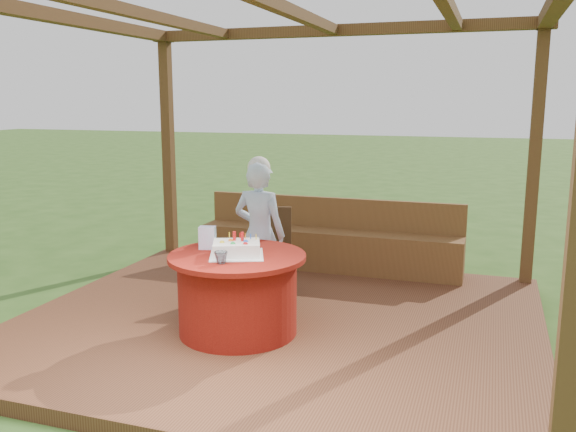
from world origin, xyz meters
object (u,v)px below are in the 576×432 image
(chair, at_px, (271,246))
(gift_bag, at_px, (207,238))
(table, at_px, (238,293))
(drinking_glass, at_px, (221,257))
(elderly_woman, at_px, (260,232))
(bench, at_px, (329,246))
(birthday_cake, at_px, (237,248))

(chair, relative_size, gift_bag, 4.39)
(table, bearing_deg, drinking_glass, -90.69)
(table, relative_size, drinking_glass, 10.91)
(elderly_woman, distance_m, gift_bag, 0.66)
(bench, distance_m, chair, 1.07)
(chair, distance_m, gift_bag, 1.11)
(table, distance_m, drinking_glass, 0.48)
(chair, bearing_deg, elderly_woman, -83.59)
(bench, bearing_deg, table, -95.65)
(chair, xyz_separation_m, gift_bag, (-0.18, -1.06, 0.31))
(table, distance_m, gift_bag, 0.54)
(bench, height_order, table, bench)
(elderly_woman, xyz_separation_m, gift_bag, (-0.23, -0.61, 0.06))
(elderly_woman, bearing_deg, bench, 78.59)
(chair, xyz_separation_m, drinking_glass, (0.12, -1.45, 0.26))
(birthday_cake, relative_size, gift_bag, 2.88)
(drinking_glass, bearing_deg, birthday_cake, 87.22)
(bench, bearing_deg, drinking_glass, -95.04)
(bench, height_order, drinking_glass, bench)
(bench, xyz_separation_m, drinking_glass, (-0.22, -2.45, 0.45))
(elderly_woman, xyz_separation_m, birthday_cake, (0.09, -0.74, 0.02))
(gift_bag, bearing_deg, table, -30.20)
(birthday_cake, height_order, gift_bag, gift_bag)
(elderly_woman, bearing_deg, gift_bag, -110.75)
(elderly_woman, height_order, gift_bag, elderly_woman)
(table, xyz_separation_m, elderly_woman, (-0.08, 0.71, 0.37))
(gift_bag, height_order, drinking_glass, gift_bag)
(bench, height_order, chair, chair)
(gift_bag, bearing_deg, elderly_woman, 55.57)
(chair, bearing_deg, gift_bag, -99.83)
(bench, height_order, elderly_woman, elderly_woman)
(gift_bag, relative_size, drinking_glass, 1.87)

